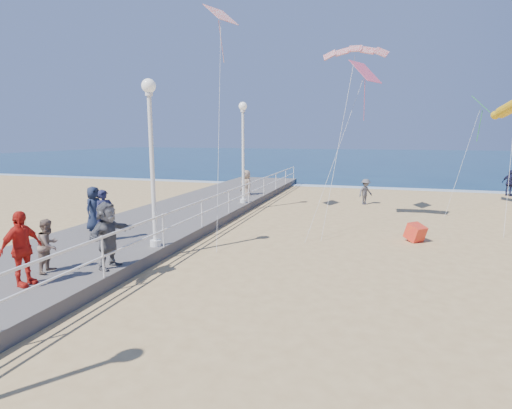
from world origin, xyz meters
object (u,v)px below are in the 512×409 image
(spectator_5, at_px, (108,235))
(beach_walker_c, at_px, (246,186))
(lamp_post_far, at_px, (243,142))
(spectator_4, at_px, (94,209))
(lamp_post_mid, at_px, (151,146))
(beach_walker_a, at_px, (365,192))
(spectator_3, at_px, (21,249))
(box_kite, at_px, (415,234))
(spectator_1, at_px, (49,245))
(spectator_0, at_px, (105,215))
(beach_walker_b, at_px, (510,183))

(spectator_5, height_order, beach_walker_c, spectator_5)
(beach_walker_c, bearing_deg, lamp_post_far, -37.69)
(lamp_post_far, height_order, spectator_4, lamp_post_far)
(lamp_post_mid, bearing_deg, beach_walker_a, 63.76)
(lamp_post_far, distance_m, beach_walker_c, 3.98)
(spectator_3, height_order, box_kite, spectator_3)
(spectator_1, xyz_separation_m, beach_walker_c, (0.60, 14.85, -0.15))
(spectator_0, bearing_deg, beach_walker_b, -9.54)
(spectator_4, bearing_deg, lamp_post_far, -21.20)
(lamp_post_far, height_order, spectator_3, lamp_post_far)
(spectator_3, bearing_deg, spectator_1, 15.48)
(beach_walker_b, relative_size, box_kite, 2.91)
(spectator_4, xyz_separation_m, box_kite, (11.76, 3.35, -0.95))
(box_kite, bearing_deg, spectator_0, 159.06)
(spectator_0, height_order, spectator_5, spectator_5)
(spectator_0, height_order, spectator_1, spectator_0)
(beach_walker_a, height_order, box_kite, beach_walker_a)
(spectator_4, bearing_deg, box_kite, -71.57)
(spectator_4, distance_m, box_kite, 12.26)
(lamp_post_far, xyz_separation_m, spectator_1, (-1.37, -12.02, -2.55))
(spectator_3, relative_size, beach_walker_c, 0.95)
(beach_walker_a, xyz_separation_m, beach_walker_c, (-7.04, -0.89, 0.21))
(spectator_3, relative_size, box_kite, 3.06)
(spectator_3, xyz_separation_m, spectator_4, (-2.20, 5.31, -0.07))
(spectator_5, xyz_separation_m, beach_walker_a, (6.32, 15.02, -0.57))
(beach_walker_b, height_order, beach_walker_c, beach_walker_c)
(beach_walker_a, relative_size, beach_walker_b, 0.86)
(lamp_post_far, height_order, beach_walker_b, lamp_post_far)
(spectator_3, bearing_deg, beach_walker_b, -30.64)
(spectator_3, distance_m, spectator_5, 2.07)
(lamp_post_mid, height_order, spectator_0, lamp_post_mid)
(spectator_5, bearing_deg, lamp_post_mid, 0.73)
(spectator_0, distance_m, spectator_3, 4.22)
(lamp_post_far, xyz_separation_m, spectator_3, (-1.18, -13.03, -2.34))
(lamp_post_far, bearing_deg, beach_walker_a, 30.67)
(spectator_5, bearing_deg, beach_walker_b, -33.94)
(spectator_5, height_order, box_kite, spectator_5)
(lamp_post_mid, xyz_separation_m, spectator_5, (-0.05, -2.30, -2.34))
(beach_walker_c, bearing_deg, beach_walker_a, 44.38)
(beach_walker_a, distance_m, beach_walker_b, 11.04)
(spectator_0, relative_size, spectator_4, 1.05)
(spectator_1, distance_m, beach_walker_a, 17.50)
(spectator_3, height_order, spectator_5, spectator_5)
(beach_walker_c, bearing_deg, spectator_1, -55.14)
(spectator_0, xyz_separation_m, beach_walker_c, (1.23, 11.72, -0.33))
(lamp_post_far, relative_size, spectator_1, 3.72)
(lamp_post_mid, bearing_deg, beach_walker_b, 51.02)
(spectator_0, height_order, beach_walker_c, spectator_0)
(spectator_3, xyz_separation_m, box_kite, (9.56, 8.67, -1.02))
(spectator_0, bearing_deg, spectator_3, -135.80)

